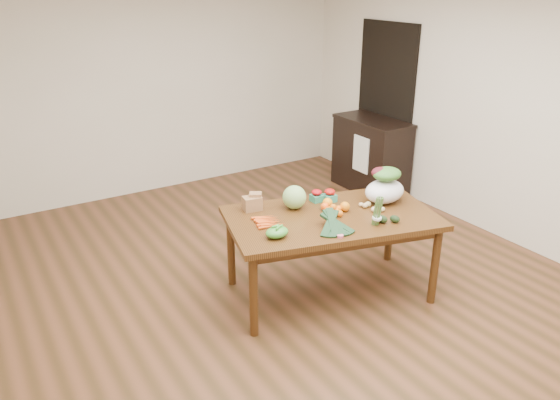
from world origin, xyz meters
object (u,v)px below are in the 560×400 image
dining_table (330,255)px  cabbage (294,197)px  asparagus_bundle (377,211)px  paper_bag (252,202)px  kale_bunch (336,223)px  mandarin_cluster (333,209)px  cabinet (371,155)px  salad_bag (385,187)px

dining_table → cabbage: size_ratio=8.46×
dining_table → asparagus_bundle: (0.19, -0.35, 0.50)m
paper_bag → kale_bunch: 0.80m
mandarin_cluster → cabinet: bearing=42.1°
kale_bunch → paper_bag: bearing=130.1°
mandarin_cluster → kale_bunch: (-0.20, -0.29, 0.03)m
paper_bag → kale_bunch: bearing=-64.6°
cabbage → mandarin_cluster: cabbage is taller
mandarin_cluster → asparagus_bundle: bearing=-66.1°
dining_table → salad_bag: size_ratio=4.61×
dining_table → cabbage: 0.59m
kale_bunch → dining_table: bearing=73.1°
mandarin_cluster → salad_bag: bearing=-3.4°
dining_table → cabinet: size_ratio=1.70×
paper_bag → mandarin_cluster: (0.54, -0.43, -0.03)m
kale_bunch → asparagus_bundle: size_ratio=1.60×
paper_bag → cabbage: cabbage is taller
dining_table → asparagus_bundle: asparagus_bundle is taller
asparagus_bundle → dining_table: bearing=133.6°
cabinet → kale_bunch: (-2.13, -2.04, 0.36)m
dining_table → asparagus_bundle: size_ratio=6.94×
dining_table → paper_bag: (-0.51, 0.45, 0.45)m
dining_table → paper_bag: bearing=153.1°
dining_table → mandarin_cluster: mandarin_cluster is taller
dining_table → mandarin_cluster: (0.03, 0.02, 0.42)m
paper_bag → salad_bag: (1.08, -0.46, 0.07)m
paper_bag → kale_bunch: (0.34, -0.72, 0.01)m
cabbage → mandarin_cluster: bearing=-51.9°
cabinet → asparagus_bundle: 2.79m
cabinet → cabbage: size_ratio=4.97×
asparagus_bundle → kale_bunch: bearing=-177.3°
kale_bunch → salad_bag: bearing=34.1°
salad_bag → cabbage: bearing=158.0°
paper_bag → salad_bag: 1.17m
asparagus_bundle → salad_bag: bearing=56.4°
cabbage → salad_bag: salad_bag is taller
dining_table → salad_bag: bearing=13.5°
mandarin_cluster → asparagus_bundle: 0.41m
cabinet → cabbage: (-2.15, -1.48, 0.38)m
kale_bunch → salad_bag: salad_bag is taller
asparagus_bundle → salad_bag: 0.50m
salad_bag → mandarin_cluster: bearing=176.6°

